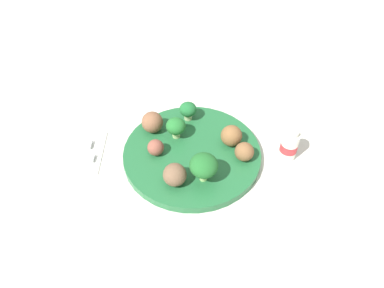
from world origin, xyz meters
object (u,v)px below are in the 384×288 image
object	(u,v)px
plate	(192,154)
napkin	(62,152)
broccoli_floret_back_left	(176,127)
fork	(67,144)
broccoli_floret_far_rim	(204,166)
meatball_mid_left	(175,175)
meatball_back_right	(152,122)
meatball_near_rim	(244,152)
meatball_center	(231,136)
broccoli_floret_near_rim	(190,110)
knife	(62,157)
meatball_back_left	(156,149)
yogurt_bottle	(289,145)

from	to	relation	value
plate	napkin	size ratio (longest dim) A/B	1.65
broccoli_floret_back_left	fork	size ratio (longest dim) A/B	0.38
broccoli_floret_far_rim	meatball_mid_left	bearing A→B (deg)	-176.39
broccoli_floret_far_rim	meatball_back_right	bearing A→B (deg)	122.93
napkin	meatball_back_right	bearing A→B (deg)	10.52
meatball_mid_left	meatball_near_rim	xyz separation A→B (m)	(0.14, 0.05, -0.00)
meatball_center	napkin	xyz separation A→B (m)	(-0.35, 0.02, -0.04)
broccoli_floret_back_left	broccoli_floret_near_rim	distance (m)	0.06
plate	fork	world-z (taller)	plate
broccoli_floret_back_left	broccoli_floret_far_rim	bearing A→B (deg)	-69.59
plate	meatball_back_right	distance (m)	0.11
broccoli_floret_back_left	broccoli_floret_near_rim	bearing A→B (deg)	58.35
broccoli_floret_back_left	knife	world-z (taller)	broccoli_floret_back_left
meatball_center	fork	xyz separation A→B (m)	(-0.34, 0.04, -0.03)
meatball_back_right	broccoli_floret_back_left	bearing A→B (deg)	-26.34
meatball_mid_left	knife	size ratio (longest dim) A/B	0.30
meatball_near_rim	napkin	size ratio (longest dim) A/B	0.23
plate	broccoli_floret_back_left	bearing A→B (deg)	123.37
broccoli_floret_far_rim	plate	bearing A→B (deg)	101.30
fork	meatball_near_rim	bearing A→B (deg)	-12.44
plate	meatball_back_left	bearing A→B (deg)	-177.34
meatball_center	knife	distance (m)	0.35
broccoli_floret_back_left	broccoli_floret_far_rim	distance (m)	0.13
broccoli_floret_far_rim	knife	bearing A→B (deg)	162.34
broccoli_floret_far_rim	meatball_back_left	xyz separation A→B (m)	(-0.09, 0.07, -0.02)
broccoli_floret_far_rim	knife	world-z (taller)	broccoli_floret_far_rim
meatball_back_right	knife	world-z (taller)	meatball_back_right
plate	meatball_back_left	distance (m)	0.08
broccoli_floret_far_rim	meatball_near_rim	world-z (taller)	broccoli_floret_far_rim
meatball_center	napkin	world-z (taller)	meatball_center
meatball_back_left	broccoli_floret_back_left	bearing A→B (deg)	48.12
broccoli_floret_far_rim	meatball_near_rim	bearing A→B (deg)	27.96
meatball_near_rim	knife	xyz separation A→B (m)	(-0.36, 0.04, -0.03)
meatball_center	meatball_mid_left	distance (m)	0.15
broccoli_floret_back_left	meatball_near_rim	xyz separation A→B (m)	(0.13, -0.07, -0.01)
broccoli_floret_far_rim	meatball_center	size ratio (longest dim) A/B	1.37
broccoli_floret_back_left	broccoli_floret_near_rim	size ratio (longest dim) A/B	1.09
broccoli_floret_back_left	meatball_center	bearing A→B (deg)	-15.29
meatball_back_left	knife	distance (m)	0.19
meatball_center	knife	size ratio (longest dim) A/B	0.30
knife	plate	bearing A→B (deg)	-3.08
broccoli_floret_far_rim	yogurt_bottle	distance (m)	0.19
meatball_mid_left	meatball_back_right	size ratio (longest dim) A/B	0.97
yogurt_bottle	meatball_near_rim	bearing A→B (deg)	-172.74
fork	yogurt_bottle	bearing A→B (deg)	-8.46
meatball_center	meatball_near_rim	distance (m)	0.05
plate	meatball_mid_left	size ratio (longest dim) A/B	6.32
meatball_center	fork	bearing A→B (deg)	173.99
broccoli_floret_far_rim	yogurt_bottle	xyz separation A→B (m)	(0.18, 0.06, -0.02)
meatball_mid_left	meatball_center	bearing A→B (deg)	37.46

